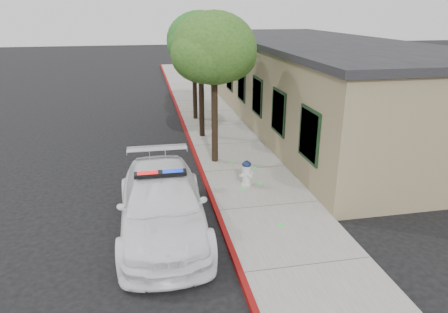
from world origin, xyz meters
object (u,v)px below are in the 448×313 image
fire_hydrant (247,173)px  street_tree_far (195,45)px  police_car (162,204)px  street_tree_near (214,52)px  clapboard_building (314,82)px  street_tree_mid (200,43)px

fire_hydrant → street_tree_far: bearing=73.1°
police_car → fire_hydrant: police_car is taller
street_tree_far → street_tree_near: bearing=-91.1°
clapboard_building → street_tree_near: bearing=-140.2°
clapboard_building → police_car: bearing=-130.6°
clapboard_building → fire_hydrant: clapboard_building is taller
street_tree_near → street_tree_mid: (-0.01, 3.37, 0.03)m
street_tree_far → fire_hydrant: bearing=-86.8°
clapboard_building → street_tree_near: 8.06m
fire_hydrant → street_tree_far: 9.56m
clapboard_building → fire_hydrant: size_ratio=24.33×
police_car → street_tree_near: street_tree_near is taller
clapboard_building → street_tree_mid: (-5.99, -1.61, 2.14)m
fire_hydrant → street_tree_far: street_tree_far is taller
street_tree_mid → street_tree_far: (0.14, 3.13, -0.35)m
fire_hydrant → street_tree_mid: (-0.63, 5.81, 3.68)m
street_tree_near → street_tree_far: size_ratio=1.09×
clapboard_building → fire_hydrant: 9.28m
clapboard_building → street_tree_near: size_ratio=3.82×
police_car → street_tree_mid: size_ratio=1.01×
police_car → fire_hydrant: bearing=37.4°
clapboard_building → fire_hydrant: (-5.36, -7.42, -1.55)m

